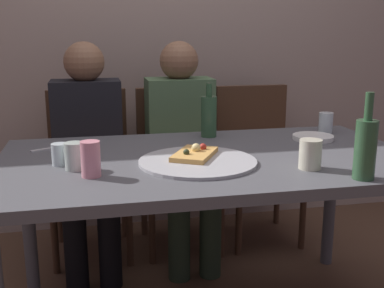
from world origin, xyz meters
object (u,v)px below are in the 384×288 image
at_px(pizza_tray, 198,162).
at_px(table_knife, 57,147).
at_px(wine_glass, 75,156).
at_px(chair_middle, 178,157).
at_px(dining_table, 210,174).
at_px(tumbler_near, 310,154).
at_px(beer_bottle, 365,147).
at_px(plate_stack, 313,137).
at_px(pizza_slice_last, 195,153).
at_px(chair_right, 257,152).
at_px(short_glass, 326,123).
at_px(wine_bottle, 209,115).
at_px(soda_can, 91,159).
at_px(tumbler_far, 60,154).
at_px(guest_in_beanie, 183,141).
at_px(guest_in_sweater, 88,145).
at_px(chair_left, 89,161).

bearing_deg(pizza_tray, table_knife, 146.27).
height_order(wine_glass, chair_middle, chair_middle).
bearing_deg(dining_table, pizza_tray, -128.19).
relative_size(tumbler_near, chair_middle, 0.12).
bearing_deg(beer_bottle, tumbler_near, 128.96).
bearing_deg(plate_stack, beer_bottle, -100.16).
relative_size(pizza_slice_last, wine_glass, 2.62).
xyz_separation_m(table_knife, chair_right, (1.11, 0.60, -0.23)).
bearing_deg(dining_table, chair_right, 59.46).
bearing_deg(pizza_tray, dining_table, 51.81).
bearing_deg(pizza_tray, tumbler_near, -22.47).
bearing_deg(short_glass, wine_glass, -161.44).
relative_size(dining_table, chair_right, 1.81).
relative_size(wine_bottle, soda_can, 2.04).
xyz_separation_m(pizza_slice_last, tumbler_far, (-0.50, 0.03, 0.02)).
distance_m(tumbler_near, short_glass, 0.66).
bearing_deg(chair_middle, tumbler_far, 55.54).
xyz_separation_m(tumbler_far, wine_glass, (0.05, -0.07, 0.01)).
height_order(pizza_tray, chair_middle, chair_middle).
xyz_separation_m(pizza_slice_last, guest_in_beanie, (0.10, 0.75, -0.12)).
bearing_deg(guest_in_beanie, chair_right, -162.52).
distance_m(guest_in_sweater, guest_in_beanie, 0.50).
distance_m(chair_middle, guest_in_sweater, 0.54).
height_order(dining_table, chair_right, chair_right).
xyz_separation_m(chair_right, guest_in_sweater, (-0.98, -0.15, 0.13)).
height_order(dining_table, tumbler_far, tumbler_far).
xyz_separation_m(beer_bottle, soda_can, (-0.88, 0.22, -0.05)).
distance_m(tumbler_near, wine_glass, 0.83).
relative_size(chair_right, guest_in_sweater, 0.77).
relative_size(pizza_tray, chair_right, 0.49).
bearing_deg(pizza_slice_last, table_knife, 150.64).
bearing_deg(chair_left, soda_can, 90.72).
relative_size(pizza_slice_last, plate_stack, 1.40).
xyz_separation_m(pizza_tray, table_knife, (-0.53, 0.35, -0.00)).
height_order(soda_can, guest_in_beanie, guest_in_beanie).
height_order(pizza_tray, beer_bottle, beer_bottle).
bearing_deg(short_glass, soda_can, -156.20).
bearing_deg(wine_bottle, dining_table, -103.13).
bearing_deg(wine_bottle, short_glass, -3.52).
relative_size(beer_bottle, chair_left, 0.32).
xyz_separation_m(tumbler_far, guest_in_sweater, (0.10, 0.72, -0.14)).
bearing_deg(dining_table, wine_bottle, 76.87).
bearing_deg(wine_bottle, plate_stack, -20.20).
bearing_deg(pizza_tray, wine_glass, 178.55).
xyz_separation_m(tumbler_far, short_glass, (1.22, 0.32, 0.01)).
bearing_deg(tumbler_far, wine_bottle, 28.63).
bearing_deg(beer_bottle, chair_right, 86.09).
distance_m(beer_bottle, soda_can, 0.91).
bearing_deg(plate_stack, pizza_slice_last, -159.77).
bearing_deg(chair_right, pizza_slice_last, 57.20).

